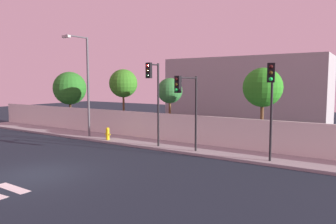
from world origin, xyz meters
The scene contains 13 objects.
ground_plane centered at (0.00, 0.00, 0.00)m, with size 80.00×80.00×0.00m, color #19222D.
sidewalk centered at (0.00, 8.20, 0.07)m, with size 36.00×2.40×0.15m, color gray.
perimeter_wall centered at (0.00, 9.49, 1.05)m, with size 36.00×0.18×1.80m, color silver.
traffic_light_left centered at (8.17, 7.12, 3.62)m, with size 0.39×1.06×4.78m.
traffic_light_center centered at (1.29, 7.11, 3.78)m, with size 0.36×1.10×5.02m.
traffic_light_right centered at (3.74, 6.72, 3.27)m, with size 0.55×1.73×4.23m.
street_lamp_curbside centered at (-4.91, 7.49, 4.30)m, with size 0.60×1.99×7.04m.
fire_hydrant centered at (-2.76, 7.41, 0.61)m, with size 0.44×0.26×0.85m.
roadside_tree_leftmost centered at (-10.64, 10.88, 3.51)m, with size 2.93×2.93×4.98m.
roadside_tree_midleft centered at (-4.32, 10.88, 3.94)m, with size 2.21×2.21×5.07m.
roadside_tree_midright centered at (0.02, 10.88, 3.42)m, with size 1.80×1.80×4.35m.
roadside_tree_rightmost centered at (6.64, 10.88, 3.71)m, with size 2.36×2.36×4.92m.
low_building_distant centered at (1.16, 23.49, 3.25)m, with size 15.79×6.00×6.50m, color #9E9E9E.
Camera 1 is at (12.30, -8.22, 4.04)m, focal length 34.04 mm.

